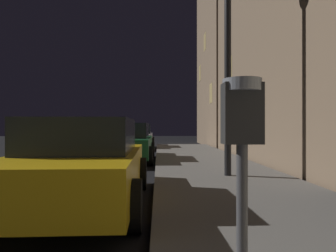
{
  "coord_description": "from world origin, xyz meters",
  "views": [
    {
      "loc": [
        4.08,
        -1.55,
        1.3
      ],
      "look_at": [
        4.19,
        1.86,
        1.31
      ],
      "focal_mm": 31.95,
      "sensor_mm": 36.0,
      "label": 1
    }
  ],
  "objects_px": {
    "parking_meter": "(242,147)",
    "street_lamp": "(228,24)",
    "car_green": "(125,143)",
    "car_white": "(137,137)",
    "car_yellow_cab": "(83,163)"
  },
  "relations": [
    {
      "from": "street_lamp",
      "to": "car_green",
      "type": "bearing_deg",
      "value": 124.52
    },
    {
      "from": "street_lamp",
      "to": "parking_meter",
      "type": "bearing_deg",
      "value": -102.55
    },
    {
      "from": "parking_meter",
      "to": "car_green",
      "type": "relative_size",
      "value": 0.34
    },
    {
      "from": "parking_meter",
      "to": "car_green",
      "type": "xyz_separation_m",
      "value": [
        -1.64,
        9.7,
        -0.49
      ]
    },
    {
      "from": "car_green",
      "to": "car_white",
      "type": "relative_size",
      "value": 1.01
    },
    {
      "from": "car_white",
      "to": "street_lamp",
      "type": "distance_m",
      "value": 11.43
    },
    {
      "from": "car_green",
      "to": "car_white",
      "type": "bearing_deg",
      "value": 90.0
    },
    {
      "from": "car_white",
      "to": "car_green",
      "type": "bearing_deg",
      "value": -90.0
    },
    {
      "from": "car_green",
      "to": "street_lamp",
      "type": "bearing_deg",
      "value": -55.48
    },
    {
      "from": "car_yellow_cab",
      "to": "car_green",
      "type": "height_order",
      "value": "same"
    },
    {
      "from": "car_yellow_cab",
      "to": "car_white",
      "type": "bearing_deg",
      "value": 90.0
    },
    {
      "from": "parking_meter",
      "to": "street_lamp",
      "type": "bearing_deg",
      "value": 77.45
    },
    {
      "from": "car_yellow_cab",
      "to": "street_lamp",
      "type": "distance_m",
      "value": 4.64
    },
    {
      "from": "car_white",
      "to": "street_lamp",
      "type": "xyz_separation_m",
      "value": [
        2.87,
        -10.64,
        3.02
      ]
    },
    {
      "from": "parking_meter",
      "to": "car_green",
      "type": "distance_m",
      "value": 9.85
    }
  ]
}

